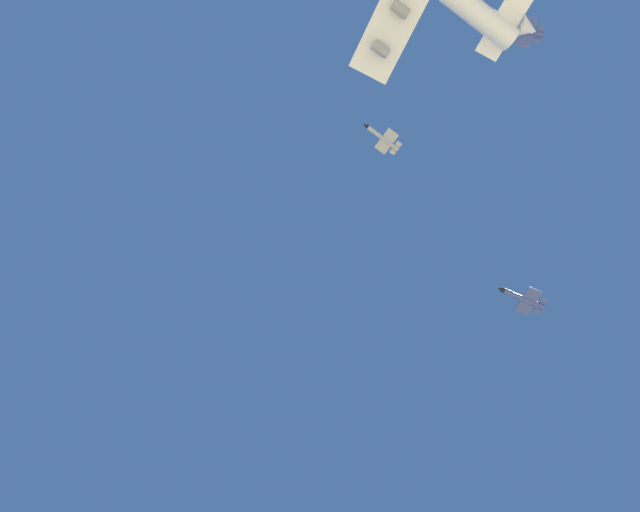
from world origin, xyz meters
TOP-DOWN VIEW (x-y plane):
  - chase_jet_lead at (-26.13, 139.40)m, footprint 15.26×8.94m
  - chase_jet_left_wing at (-57.74, 76.50)m, footprint 15.22×8.22m
  - chase_jet_high_escort at (-8.68, 94.29)m, footprint 15.30×8.57m

SIDE VIEW (x-z plane):
  - chase_jet_left_wing at x=-57.74m, z-range 124.86..128.86m
  - chase_jet_lead at x=-26.13m, z-range 154.70..158.70m
  - chase_jet_high_escort at x=-8.68m, z-range 170.66..174.66m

